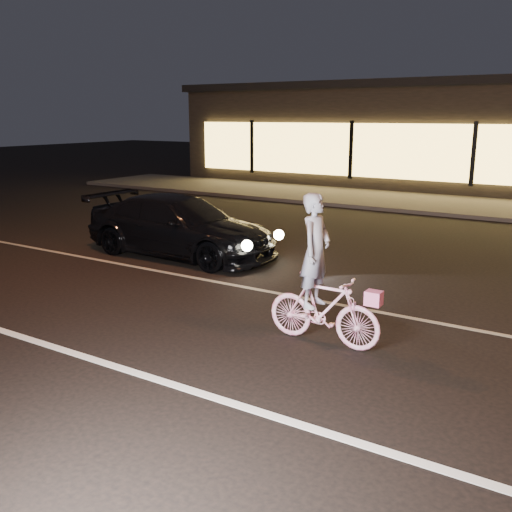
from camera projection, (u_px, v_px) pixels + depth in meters
The scene contains 7 objects.
ground at pixel (227, 336), 7.70m from camera, with size 90.00×90.00×0.00m, color black.
lane_stripe_near at pixel (151, 378), 6.46m from camera, with size 60.00×0.12×0.01m, color silver.
lane_stripe_far at pixel (296, 297), 9.34m from camera, with size 60.00×0.10×0.01m, color gray.
sidewalk at pixel (457, 206), 18.38m from camera, with size 30.00×4.00×0.12m, color #383533.
storefront at pixel (497, 134), 22.79m from camera, with size 25.40×8.42×4.20m.
cyclist at pixel (321, 292), 7.31m from camera, with size 1.56×0.54×1.96m.
sedan at pixel (180, 226), 11.96m from camera, with size 4.34×1.80×1.26m.
Camera 1 is at (4.16, -5.90, 2.90)m, focal length 40.00 mm.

